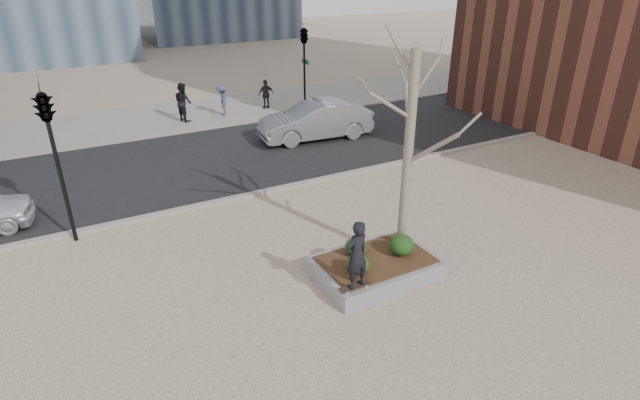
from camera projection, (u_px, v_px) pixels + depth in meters
ground at (341, 286)px, 12.24m from camera, size 120.00×120.00×0.00m
street at (214, 159)px, 20.15m from camera, size 60.00×8.00×0.02m
far_sidewalk at (172, 117)px, 25.69m from camera, size 60.00×6.00×0.02m
planter at (375, 268)px, 12.58m from camera, size 3.00×2.00×0.45m
planter_mulch at (376, 259)px, 12.47m from camera, size 2.70×1.70×0.04m
sycamore_tree at (411, 122)px, 11.72m from camera, size 2.80×2.80×6.60m
shrub_left at (358, 265)px, 11.80m from camera, size 0.55×0.55×0.46m
shrub_middle at (356, 247)px, 12.55m from camera, size 0.54×0.54×0.46m
shrub_right at (401, 245)px, 12.56m from camera, size 0.62×0.62×0.53m
skateboard at (355, 287)px, 11.38m from camera, size 0.78×0.20×0.08m
skateboarder at (356, 255)px, 11.01m from camera, size 0.67×0.50×1.65m
car_silver at (316, 121)px, 22.12m from camera, size 5.18×2.27×1.66m
car_third at (479, 86)px, 28.92m from camera, size 5.00×3.22×1.35m
pedestrian_a at (183, 102)px, 24.63m from camera, size 0.95×1.08×1.88m
pedestrian_b at (222, 100)px, 25.59m from camera, size 0.83×1.12×1.55m
pedestrian_c at (266, 94)px, 26.83m from camera, size 0.92×0.42×1.53m
traffic_light_near at (59, 167)px, 13.31m from camera, size 0.60×2.48×4.50m
traffic_light_far at (304, 69)px, 25.65m from camera, size 0.60×2.48×4.50m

